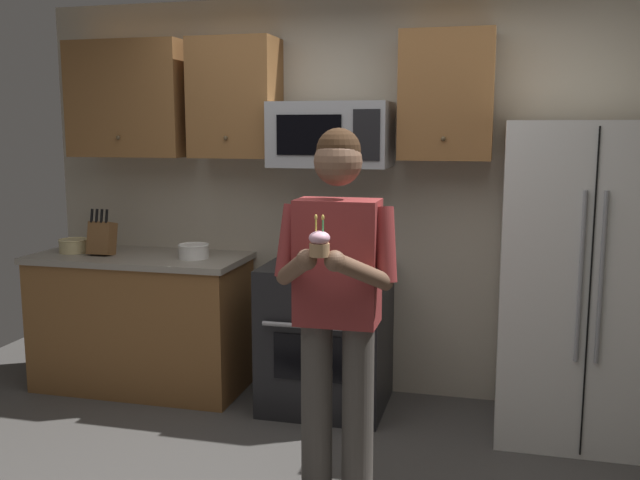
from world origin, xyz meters
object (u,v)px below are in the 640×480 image
bowl_large_white (194,251)px  person (337,296)px  knife_block (102,238)px  cupcake (319,243)px  oven_range (326,336)px  microwave (331,135)px  bowl_small_colored (74,245)px  refrigerator (582,282)px

bowl_large_white → person: size_ratio=0.11×
knife_block → cupcake: cupcake is taller
oven_range → person: bearing=-73.8°
microwave → knife_block: (-1.54, -0.15, -0.69)m
person → bowl_small_colored: bearing=152.4°
bowl_large_white → bowl_small_colored: size_ratio=1.01×
refrigerator → bowl_small_colored: bearing=179.3°
refrigerator → bowl_large_white: 2.39m
bowl_small_colored → cupcake: size_ratio=1.15×
bowl_large_white → cupcake: (1.21, -1.42, 0.32)m
refrigerator → cupcake: bearing=-130.5°
oven_range → refrigerator: refrigerator is taller
oven_range → bowl_small_colored: bowl_small_colored is taller
oven_range → cupcake: size_ratio=5.36×
oven_range → knife_block: knife_block is taller
refrigerator → bowl_small_colored: size_ratio=9.00×
knife_block → person: bearing=-29.8°
microwave → knife_block: microwave is taller
refrigerator → bowl_large_white: refrigerator is taller
knife_block → microwave: bearing=5.5°
bowl_large_white → refrigerator: bearing=-0.9°
bowl_small_colored → person: bearing=-27.6°
microwave → oven_range: bearing=-90.0°
oven_range → refrigerator: size_ratio=0.52×
refrigerator → bowl_large_white: bearing=179.1°
bowl_small_colored → knife_block: bearing=-7.6°
microwave → refrigerator: 1.72m
knife_block → cupcake: size_ratio=1.84×
refrigerator → bowl_large_white: (-2.39, 0.04, 0.07)m
oven_range → bowl_small_colored: 1.85m
bowl_large_white → bowl_small_colored: (-0.89, 0.00, -0.00)m
knife_block → person: size_ratio=0.18×
knife_block → refrigerator: bearing=-0.2°
refrigerator → bowl_large_white: size_ratio=8.92×
oven_range → person: (0.32, -1.09, 0.53)m
refrigerator → knife_block: 3.05m
oven_range → bowl_large_white: bearing=-179.9°
oven_range → microwave: size_ratio=1.26×
bowl_large_white → bowl_small_colored: same height
person → cupcake: 0.44m
cupcake → bowl_large_white: bearing=130.4°
microwave → knife_block: 1.69m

